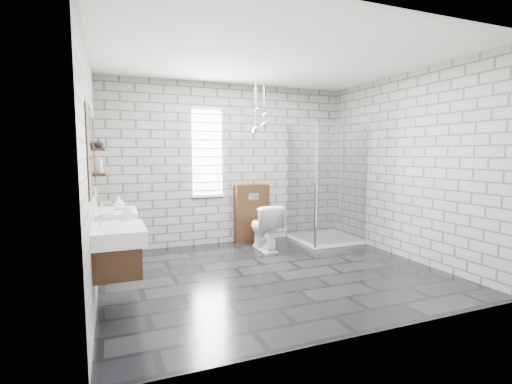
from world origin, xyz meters
TOP-DOWN VIEW (x-y plane):
  - floor at (0.00, 0.00)m, footprint 4.20×3.60m
  - ceiling at (0.00, 0.00)m, footprint 4.20×3.60m
  - wall_back at (0.00, 1.81)m, footprint 4.20×0.02m
  - wall_front at (0.00, -1.81)m, footprint 4.20×0.02m
  - wall_left at (-2.11, 0.00)m, footprint 0.02×3.60m
  - wall_right at (2.11, 0.00)m, footprint 0.02×3.60m
  - vanity_left at (-1.91, -0.56)m, footprint 0.47×0.70m
  - vanity_right at (-1.91, 0.50)m, footprint 0.47×0.70m
  - shelf_lower at (-2.03, -0.05)m, footprint 0.14×0.30m
  - shelf_upper at (-2.03, -0.05)m, footprint 0.14×0.30m
  - window at (-0.40, 1.78)m, footprint 0.56×0.05m
  - cistern_panel at (0.35, 1.70)m, footprint 0.60×0.20m
  - flush_plate at (0.35, 1.60)m, footprint 0.18×0.01m
  - shower_enclosure at (1.50, 1.18)m, footprint 1.00×1.00m
  - pendant_cluster at (0.36, 1.38)m, footprint 0.31×0.24m
  - toilet at (0.35, 1.12)m, footprint 0.42×0.72m
  - soap_bottle_a at (-1.77, -0.24)m, footprint 0.09×0.09m
  - soap_bottle_b at (-1.83, 0.56)m, footprint 0.16×0.16m
  - soap_bottle_c at (-2.02, -0.08)m, footprint 0.08×0.08m
  - vase at (-2.02, 0.04)m, footprint 0.13×0.13m

SIDE VIEW (x-z plane):
  - floor at x=0.00m, z-range -0.02..0.00m
  - toilet at x=0.35m, z-range 0.00..0.73m
  - cistern_panel at x=0.35m, z-range 0.00..1.00m
  - shower_enclosure at x=1.50m, z-range -0.51..1.52m
  - vanity_left at x=-1.91m, z-range -0.03..1.54m
  - vanity_right at x=-1.91m, z-range -0.03..1.54m
  - flush_plate at x=0.35m, z-range 0.74..0.86m
  - soap_bottle_b at x=-1.83m, z-range 0.85..1.01m
  - soap_bottle_a at x=-1.77m, z-range 0.85..1.03m
  - shelf_lower at x=-2.03m, z-range 1.31..1.33m
  - wall_back at x=0.00m, z-range 0.00..2.70m
  - wall_front at x=0.00m, z-range 0.00..2.70m
  - wall_left at x=-2.11m, z-range 0.00..2.70m
  - wall_right at x=2.11m, z-range 0.00..2.70m
  - soap_bottle_c at x=-2.02m, z-range 1.33..1.52m
  - window at x=-0.40m, z-range 0.81..2.29m
  - shelf_upper at x=-2.03m, z-range 1.57..1.59m
  - vase at x=-2.02m, z-range 1.59..1.70m
  - pendant_cluster at x=0.36m, z-range 1.63..2.48m
  - ceiling at x=0.00m, z-range 2.70..2.72m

